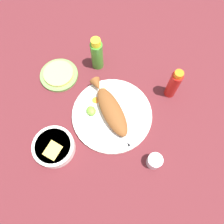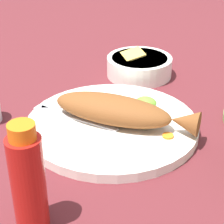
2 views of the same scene
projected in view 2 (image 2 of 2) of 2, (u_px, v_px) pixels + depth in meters
ground_plane at (112, 129)px, 0.78m from camera, size 4.00×4.00×0.00m
main_plate at (112, 125)px, 0.77m from camera, size 0.33×0.33×0.02m
fried_fish at (119, 111)px, 0.75m from camera, size 0.28×0.09×0.05m
fork_near at (69, 116)px, 0.78m from camera, size 0.18×0.04×0.00m
fork_far at (81, 105)px, 0.82m from camera, size 0.18×0.08×0.00m
carrot_slice_near at (168, 136)px, 0.72m from camera, size 0.02×0.02×0.00m
carrot_slice_mid at (160, 120)px, 0.77m from camera, size 0.03×0.03×0.00m
lime_wedge_main at (146, 103)px, 0.81m from camera, size 0.04×0.04×0.02m
hot_sauce_bottle_red at (28, 180)px, 0.52m from camera, size 0.05×0.05×0.16m
guacamole_bowl at (139, 65)px, 0.98m from camera, size 0.16×0.16×0.06m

